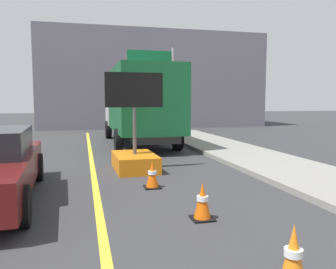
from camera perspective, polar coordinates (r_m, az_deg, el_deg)
The scene contains 7 objects.
arrow_board_trailer at distance 9.65m, azimuth -5.52°, elevation -3.06°, with size 1.60×1.83×2.70m.
box_truck at distance 15.19m, azimuth -4.76°, elevation 5.02°, with size 2.59×7.87×3.25m.
highway_guide_sign at distance 20.32m, azimuth -1.32°, elevation 9.82°, with size 2.79×0.21×5.00m.
far_building_block at distance 28.30m, azimuth -3.49°, elevation 8.64°, with size 16.27×8.96×6.86m, color slate.
traffic_cone_mid_lane at distance 3.93m, azimuth 20.02°, elevation -18.59°, with size 0.36×0.36×0.70m.
traffic_cone_far_lane at distance 5.73m, azimuth 5.72°, elevation -10.95°, with size 0.36×0.36×0.62m.
traffic_cone_curbside at distance 7.69m, azimuth -2.61°, elevation -6.67°, with size 0.36×0.36×0.61m.
Camera 1 is at (-0.23, 2.81, 1.93)m, focal length 36.83 mm.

